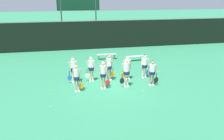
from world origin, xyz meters
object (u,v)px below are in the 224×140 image
object	(u,v)px
tennis_ball_1	(52,91)
player_6	(109,65)
player_0	(77,76)
player_2	(126,71)
player_1	(103,73)
scoreboard	(78,6)
tennis_ball_0	(159,72)
bench_courtside	(136,57)
player_7	(127,66)
bench_far	(107,55)
player_5	(91,67)
tennis_ball_4	(142,91)
tennis_ball_3	(109,76)
player_8	(145,64)
player_4	(73,68)
player_3	(152,71)
tennis_ball_2	(51,107)

from	to	relation	value
tennis_ball_1	player_6	bearing A→B (deg)	15.50
player_0	player_2	size ratio (longest dim) A/B	0.92
tennis_ball_1	player_1	bearing A→B (deg)	-4.41
scoreboard	player_1	size ratio (longest dim) A/B	3.16
tennis_ball_0	player_2	bearing A→B (deg)	-145.24
bench_courtside	player_2	xyz separation A→B (m)	(-2.31, -5.30, 0.69)
player_7	tennis_ball_0	world-z (taller)	player_7
bench_far	player_5	bearing A→B (deg)	-110.40
player_7	tennis_ball_4	size ratio (longest dim) A/B	23.65
scoreboard	player_0	xyz separation A→B (m)	(-0.94, -11.95, -3.32)
player_1	player_2	world-z (taller)	player_2
player_5	tennis_ball_3	bearing A→B (deg)	29.86
bench_far	tennis_ball_0	bearing A→B (deg)	-52.12
bench_far	tennis_ball_0	world-z (taller)	bench_far
player_8	tennis_ball_1	xyz separation A→B (m)	(-6.08, -1.04, -0.94)
scoreboard	tennis_ball_3	size ratio (longest dim) A/B	79.30
player_6	player_7	size ratio (longest dim) A/B	1.10
bench_courtside	player_4	world-z (taller)	player_4
bench_far	player_8	distance (m)	5.33
player_1	tennis_ball_3	distance (m)	2.34
bench_courtside	player_3	bearing A→B (deg)	-103.70
player_4	tennis_ball_2	xyz separation A→B (m)	(-1.27, -3.15, -0.98)
player_3	scoreboard	bearing A→B (deg)	112.07
bench_far	player_2	world-z (taller)	player_2
scoreboard	player_6	xyz separation A→B (m)	(1.22, -10.59, -3.21)
player_5	player_8	size ratio (longest dim) A/B	1.01
player_2	tennis_ball_4	size ratio (longest dim) A/B	26.05
bench_far	player_7	world-z (taller)	player_7
player_4	tennis_ball_1	xyz separation A→B (m)	(-1.36, -1.09, -0.98)
tennis_ball_3	player_6	bearing A→B (deg)	-99.58
player_0	player_8	size ratio (longest dim) A/B	1.00
tennis_ball_0	player_4	bearing A→B (deg)	-172.50
player_2	player_4	bearing A→B (deg)	154.28
player_8	tennis_ball_1	size ratio (longest dim) A/B	23.81
player_4	player_6	world-z (taller)	player_6
tennis_ball_2	tennis_ball_4	bearing A→B (deg)	10.44
scoreboard	bench_far	world-z (taller)	scoreboard
bench_courtside	player_1	distance (m)	6.53
tennis_ball_0	tennis_ball_1	xyz separation A→B (m)	(-7.52, -1.90, 0.00)
tennis_ball_1	tennis_ball_4	size ratio (longest dim) A/B	1.00
player_0	tennis_ball_3	xyz separation A→B (m)	(2.29, 2.12, -0.91)
bench_far	player_6	world-z (taller)	player_6
player_5	tennis_ball_1	bearing A→B (deg)	-150.74
player_0	player_3	size ratio (longest dim) A/B	1.00
tennis_ball_0	tennis_ball_4	distance (m)	3.80
player_4	tennis_ball_4	distance (m)	4.55
player_1	player_0	bearing A→B (deg)	-166.54
player_3	tennis_ball_3	distance (m)	3.27
player_3	player_5	world-z (taller)	player_5
bench_far	player_1	world-z (taller)	player_1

